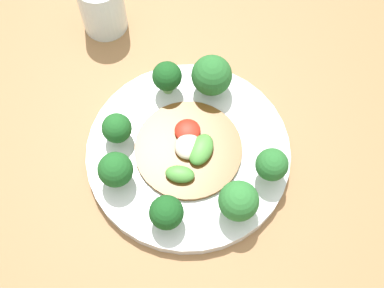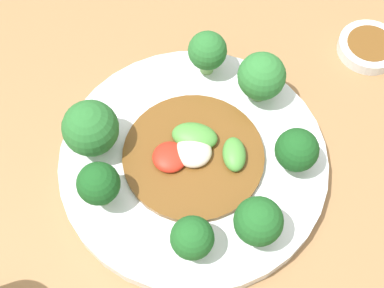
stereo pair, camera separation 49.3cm
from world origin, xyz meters
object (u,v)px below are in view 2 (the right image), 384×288
Objects in this scene: broccoli_north at (192,238)px; broccoli_south at (207,51)px; plate at (192,157)px; broccoli_southwest at (262,77)px; broccoli_northeast at (99,184)px; stirfry_center at (193,150)px; broccoli_west at (297,150)px; broccoli_northwest at (258,222)px; sauce_dish at (369,47)px; broccoli_east at (91,129)px.

broccoli_north is 0.22m from broccoli_south.
broccoli_southwest reaches higher than plate.
broccoli_south is at bearing -118.90° from broccoli_northeast.
broccoli_south reaches higher than stirfry_center.
plate is 0.11m from broccoli_north.
plate is 5.41× the size of broccoli_west.
broccoli_northeast reaches higher than broccoli_north.
broccoli_northeast and broccoli_south have the same top height.
broccoli_northeast is at bearing -9.36° from broccoli_northwest.
stirfry_center is at bearing -145.31° from broccoli_northeast.
broccoli_north is 0.80× the size of broccoli_southwest.
broccoli_west reaches higher than plate.
broccoli_northwest is at bearing 128.82° from plate.
plate is 1.91× the size of stirfry_center.
broccoli_northeast is (0.10, -0.05, 0.01)m from broccoli_north.
broccoli_north is at bearing 89.84° from broccoli_south.
stirfry_center is (0.01, 0.11, -0.03)m from broccoli_south.
broccoli_southwest is (-0.06, -0.19, 0.01)m from broccoli_north.
sauce_dish is at bearing -141.75° from broccoli_northeast.
stirfry_center is at bearing 86.13° from broccoli_south.
plate is 0.12m from broccoli_west.
plate is at bearing -2.46° from broccoli_west.
broccoli_north is at bearing 136.66° from broccoli_east.
broccoli_northwest is at bearing 153.39° from broccoli_east.
broccoli_south is at bearing -27.01° from broccoli_southwest.
broccoli_northeast is 0.88× the size of broccoli_east.
broccoli_west is 0.35× the size of stirfry_center.
broccoli_southwest reaches higher than broccoli_northeast.
broccoli_northeast is 0.39× the size of stirfry_center.
broccoli_west reaches higher than stirfry_center.
broccoli_northeast is at bearing 16.07° from broccoli_west.
plate is at bearing 85.48° from broccoli_south.
broccoli_northwest is (0.04, 0.08, 0.00)m from broccoli_west.
plate is 3.79× the size of sauce_dish.
broccoli_southwest is (-0.16, -0.14, -0.00)m from broccoli_northeast.
broccoli_southwest is 0.94× the size of broccoli_east.
stirfry_center is at bearing -169.60° from plate.
broccoli_northeast is 0.11m from stirfry_center.
broccoli_southwest is at bearing -155.38° from broccoli_east.
stirfry_center is (-0.00, -0.00, 0.02)m from plate.
broccoli_southwest is 0.17m from sauce_dish.
sauce_dish is at bearing -151.40° from broccoli_east.
broccoli_north is 0.76× the size of broccoli_east.
plate is at bearing -51.18° from broccoli_northwest.
sauce_dish is at bearing -119.57° from broccoli_west.
broccoli_northeast is 1.01× the size of broccoli_northwest.
broccoli_northeast is 0.16m from broccoli_northwest.
plate is 4.34× the size of broccoli_east.
broccoli_north is at bearing 71.70° from broccoli_southwest.
sauce_dish is (-0.20, -0.28, -0.04)m from broccoli_north.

